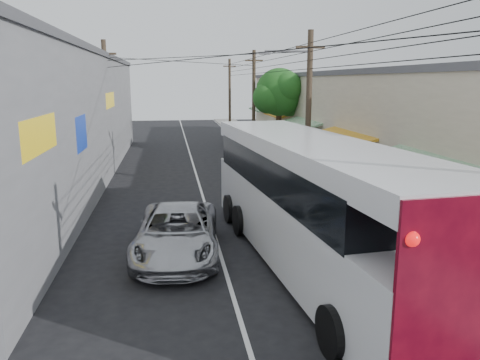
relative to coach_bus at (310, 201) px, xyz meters
The scene contains 13 objects.
ground 5.29m from the coach_bus, 122.63° to the right, with size 120.00×120.00×0.00m, color black.
sidewalk 16.47m from the coach_bus, 76.32° to the left, with size 3.00×80.00×0.12m, color slate.
building_right 19.77m from the coach_bus, 64.96° to the left, with size 7.09×40.00×6.25m.
building_left 17.87m from the coach_bus, 128.73° to the left, with size 7.20×36.00×7.25m.
utility_poles 16.35m from the coach_bus, 88.26° to the left, with size 11.80×45.28×8.00m.
street_tree 22.46m from the coach_bus, 79.05° to the left, with size 4.40×4.00×6.60m.
coach_bus is the anchor object (origin of this frame).
jeepney 4.45m from the coach_bus, 160.93° to the left, with size 2.63×5.70×1.58m, color #ADAEB4.
parked_suv 14.00m from the coach_bus, 85.20° to the left, with size 2.01×4.94×1.43m, color #A5A4AD.
parked_car_mid 17.94m from the coach_bus, 86.06° to the left, with size 1.72×4.28×1.46m, color #232227.
parked_car_far 27.36m from the coach_bus, 85.87° to the left, with size 1.58×4.53×1.49m, color black.
pedestrian_near 11.92m from the coach_bus, 69.25° to the left, with size 0.64×0.42×1.76m, color pink.
pedestrian_far 7.58m from the coach_bus, 68.32° to the left, with size 0.75×0.58×1.54m, color #7B8BB3.
Camera 1 is at (-1.54, -9.23, 5.64)m, focal length 35.00 mm.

